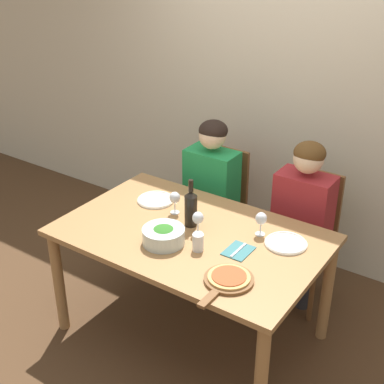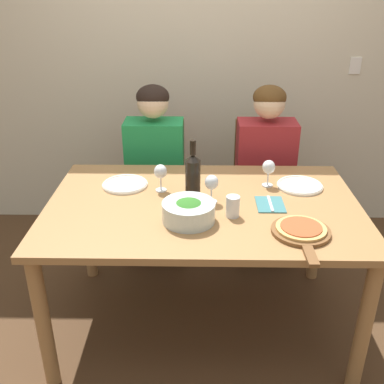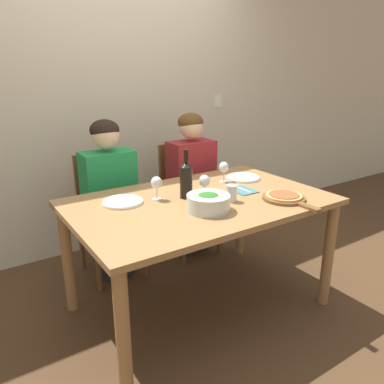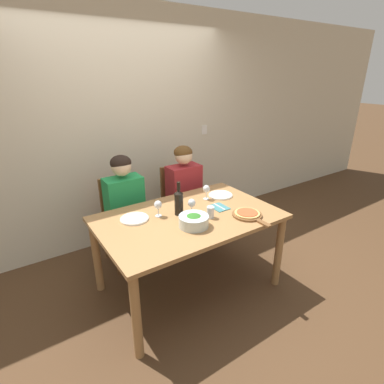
{
  "view_description": "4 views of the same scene",
  "coord_description": "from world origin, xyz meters",
  "px_view_note": "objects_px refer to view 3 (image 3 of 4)",
  "views": [
    {
      "loc": [
        1.58,
        -2.31,
        2.48
      ],
      "look_at": [
        -0.09,
        0.13,
        0.98
      ],
      "focal_mm": 50.0,
      "sensor_mm": 36.0,
      "label": 1
    },
    {
      "loc": [
        -0.02,
        -2.05,
        1.83
      ],
      "look_at": [
        -0.06,
        -0.01,
        0.85
      ],
      "focal_mm": 42.0,
      "sensor_mm": 36.0,
      "label": 2
    },
    {
      "loc": [
        -1.27,
        -1.83,
        1.56
      ],
      "look_at": [
        -0.06,
        0.01,
        0.84
      ],
      "focal_mm": 35.0,
      "sensor_mm": 36.0,
      "label": 3
    },
    {
      "loc": [
        -1.33,
        -2.02,
        1.99
      ],
      "look_at": [
        0.08,
        0.06,
        0.98
      ],
      "focal_mm": 28.0,
      "sensor_mm": 36.0,
      "label": 4
    }
  ],
  "objects_px": {
    "person_man": "(192,172)",
    "dinner_plate_right": "(243,177)",
    "chair_right": "(185,194)",
    "wine_glass_centre": "(204,182)",
    "wine_bottle": "(186,179)",
    "pizza_on_board": "(285,197)",
    "fork_on_napkin": "(243,190)",
    "broccoli_bowl": "(208,202)",
    "person_woman": "(110,186)",
    "dinner_plate_left": "(123,202)",
    "wine_glass_left": "(157,184)",
    "wine_glass_right": "(224,168)",
    "water_tumbler": "(231,193)",
    "chair_left": "(106,210)"
  },
  "relations": [
    {
      "from": "fork_on_napkin",
      "to": "chair_left",
      "type": "bearing_deg",
      "value": 127.9
    },
    {
      "from": "wine_glass_left",
      "to": "fork_on_napkin",
      "type": "distance_m",
      "value": 0.6
    },
    {
      "from": "dinner_plate_left",
      "to": "water_tumbler",
      "type": "height_order",
      "value": "water_tumbler"
    },
    {
      "from": "person_man",
      "to": "wine_bottle",
      "type": "distance_m",
      "value": 0.81
    },
    {
      "from": "water_tumbler",
      "to": "fork_on_napkin",
      "type": "height_order",
      "value": "water_tumbler"
    },
    {
      "from": "person_man",
      "to": "wine_glass_centre",
      "type": "relative_size",
      "value": 8.1
    },
    {
      "from": "chair_right",
      "to": "wine_glass_right",
      "type": "distance_m",
      "value": 0.72
    },
    {
      "from": "wine_bottle",
      "to": "person_man",
      "type": "bearing_deg",
      "value": 53.66
    },
    {
      "from": "dinner_plate_right",
      "to": "wine_glass_centre",
      "type": "xyz_separation_m",
      "value": [
        -0.49,
        -0.19,
        0.1
      ]
    },
    {
      "from": "person_man",
      "to": "dinner_plate_right",
      "type": "relative_size",
      "value": 4.87
    },
    {
      "from": "dinner_plate_left",
      "to": "wine_glass_centre",
      "type": "xyz_separation_m",
      "value": [
        0.48,
        -0.19,
        0.1
      ]
    },
    {
      "from": "broccoli_bowl",
      "to": "pizza_on_board",
      "type": "relative_size",
      "value": 0.62
    },
    {
      "from": "person_woman",
      "to": "dinner_plate_right",
      "type": "distance_m",
      "value": 1.0
    },
    {
      "from": "broccoli_bowl",
      "to": "fork_on_napkin",
      "type": "height_order",
      "value": "broccoli_bowl"
    },
    {
      "from": "chair_left",
      "to": "wine_bottle",
      "type": "bearing_deg",
      "value": -70.78
    },
    {
      "from": "wine_glass_left",
      "to": "wine_glass_centre",
      "type": "xyz_separation_m",
      "value": [
        0.27,
        -0.13,
        0.0
      ]
    },
    {
      "from": "pizza_on_board",
      "to": "water_tumbler",
      "type": "relative_size",
      "value": 3.87
    },
    {
      "from": "pizza_on_board",
      "to": "person_man",
      "type": "bearing_deg",
      "value": 91.35
    },
    {
      "from": "chair_left",
      "to": "broccoli_bowl",
      "type": "relative_size",
      "value": 3.74
    },
    {
      "from": "chair_right",
      "to": "dinner_plate_right",
      "type": "height_order",
      "value": "chair_right"
    },
    {
      "from": "pizza_on_board",
      "to": "wine_glass_right",
      "type": "xyz_separation_m",
      "value": [
        -0.08,
        0.52,
        0.09
      ]
    },
    {
      "from": "chair_right",
      "to": "broccoli_bowl",
      "type": "bearing_deg",
      "value": -115.62
    },
    {
      "from": "person_woman",
      "to": "wine_glass_left",
      "type": "bearing_deg",
      "value": -81.11
    },
    {
      "from": "person_woman",
      "to": "wine_bottle",
      "type": "bearing_deg",
      "value": -67.68
    },
    {
      "from": "wine_glass_right",
      "to": "dinner_plate_left",
      "type": "bearing_deg",
      "value": -179.09
    },
    {
      "from": "chair_left",
      "to": "dinner_plate_right",
      "type": "relative_size",
      "value": 3.77
    },
    {
      "from": "wine_bottle",
      "to": "fork_on_napkin",
      "type": "height_order",
      "value": "wine_bottle"
    },
    {
      "from": "person_woman",
      "to": "chair_right",
      "type": "bearing_deg",
      "value": 8.82
    },
    {
      "from": "person_woman",
      "to": "wine_glass_left",
      "type": "relative_size",
      "value": 8.1
    },
    {
      "from": "person_man",
      "to": "wine_glass_left",
      "type": "xyz_separation_m",
      "value": [
        -0.64,
        -0.57,
        0.15
      ]
    },
    {
      "from": "person_man",
      "to": "wine_bottle",
      "type": "height_order",
      "value": "person_man"
    },
    {
      "from": "wine_bottle",
      "to": "wine_glass_right",
      "type": "relative_size",
      "value": 2.07
    },
    {
      "from": "dinner_plate_left",
      "to": "pizza_on_board",
      "type": "distance_m",
      "value": 1.01
    },
    {
      "from": "person_woman",
      "to": "pizza_on_board",
      "type": "relative_size",
      "value": 3.0
    },
    {
      "from": "wine_glass_left",
      "to": "pizza_on_board",
      "type": "bearing_deg",
      "value": -33.69
    },
    {
      "from": "chair_right",
      "to": "wine_glass_centre",
      "type": "height_order",
      "value": "chair_right"
    },
    {
      "from": "chair_left",
      "to": "fork_on_napkin",
      "type": "relative_size",
      "value": 5.26
    },
    {
      "from": "fork_on_napkin",
      "to": "person_man",
      "type": "bearing_deg",
      "value": 84.12
    },
    {
      "from": "person_woman",
      "to": "person_man",
      "type": "relative_size",
      "value": 1.0
    },
    {
      "from": "wine_glass_centre",
      "to": "fork_on_napkin",
      "type": "relative_size",
      "value": 0.84
    },
    {
      "from": "wine_glass_right",
      "to": "wine_glass_centre",
      "type": "relative_size",
      "value": 1.0
    },
    {
      "from": "wine_bottle",
      "to": "pizza_on_board",
      "type": "bearing_deg",
      "value": -37.21
    },
    {
      "from": "chair_right",
      "to": "wine_glass_centre",
      "type": "bearing_deg",
      "value": -114.62
    },
    {
      "from": "dinner_plate_right",
      "to": "water_tumbler",
      "type": "xyz_separation_m",
      "value": [
        -0.39,
        -0.34,
        0.04
      ]
    },
    {
      "from": "dinner_plate_right",
      "to": "pizza_on_board",
      "type": "relative_size",
      "value": 0.62
    },
    {
      "from": "chair_right",
      "to": "person_man",
      "type": "bearing_deg",
      "value": -90.0
    },
    {
      "from": "chair_left",
      "to": "wine_glass_right",
      "type": "height_order",
      "value": "chair_left"
    },
    {
      "from": "person_woman",
      "to": "wine_glass_centre",
      "type": "xyz_separation_m",
      "value": [
        0.36,
        -0.7,
        0.15
      ]
    },
    {
      "from": "person_woman",
      "to": "dinner_plate_left",
      "type": "xyz_separation_m",
      "value": [
        -0.12,
        -0.51,
        0.05
      ]
    },
    {
      "from": "broccoli_bowl",
      "to": "dinner_plate_right",
      "type": "distance_m",
      "value": 0.72
    }
  ]
}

